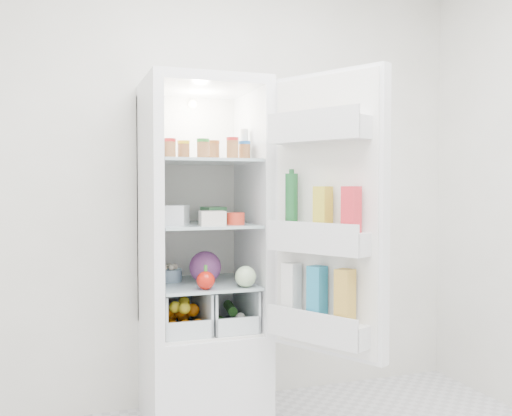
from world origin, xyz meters
name	(u,v)px	position (x,y,z in m)	size (l,w,h in m)	color
room_walls	(346,84)	(0.00, 0.00, 1.59)	(3.02, 3.02, 2.61)	silver
refrigerator	(201,296)	(-0.20, 1.25, 0.67)	(0.60, 0.60, 1.80)	white
shelf_low	(203,284)	(-0.20, 1.19, 0.74)	(0.49, 0.53, 0.01)	#A0B7BC
shelf_mid	(203,225)	(-0.20, 1.19, 1.05)	(0.49, 0.53, 0.01)	#A0B7BC
shelf_top	(203,162)	(-0.20, 1.19, 1.38)	(0.49, 0.53, 0.01)	#A0B7BC
crisper_left	(180,310)	(-0.32, 1.19, 0.61)	(0.23, 0.46, 0.22)	silver
crisper_right	(226,307)	(-0.08, 1.19, 0.61)	(0.23, 0.46, 0.22)	silver
condiment_jars	(204,151)	(-0.21, 1.13, 1.43)	(0.46, 0.34, 0.08)	#B21919
squeeze_bottle	(244,145)	(0.01, 1.15, 1.47)	(0.05, 0.05, 0.16)	white
tub_white	(172,215)	(-0.37, 1.15, 1.11)	(0.15, 0.15, 0.10)	white
tub_cream	(212,218)	(-0.19, 1.02, 1.09)	(0.12, 0.12, 0.07)	beige
tin_red	(236,219)	(-0.07, 1.04, 1.09)	(0.09, 0.09, 0.06)	red
foil_tray	(169,219)	(-0.36, 1.30, 1.08)	(0.17, 0.13, 0.04)	#B9BABE
tub_green	(213,214)	(-0.11, 1.30, 1.10)	(0.10, 0.14, 0.08)	#3B814A
red_cabbage	(205,267)	(-0.19, 1.17, 0.83)	(0.17, 0.17, 0.17)	#59205E
bell_pepper	(206,280)	(-0.24, 0.97, 0.79)	(0.09, 0.09, 0.09)	red
mushroom_bowl	(169,275)	(-0.36, 1.28, 0.78)	(0.14, 0.14, 0.06)	#7D9EBB
salad_bag	(246,277)	(-0.04, 0.97, 0.80)	(0.11, 0.11, 0.11)	#B1D09C
citrus_pile	(181,316)	(-0.32, 1.17, 0.58)	(0.20, 0.31, 0.16)	orange
veg_pile	(227,316)	(-0.07, 1.18, 0.56)	(0.16, 0.30, 0.10)	#1B4B19
fridge_door	(325,220)	(0.24, 0.65, 1.09)	(0.41, 0.57, 1.30)	white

